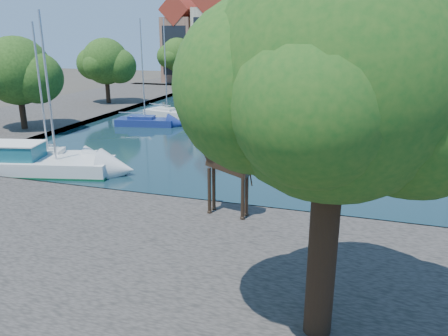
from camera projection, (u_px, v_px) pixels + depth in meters
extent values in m
plane|color=#38332B|center=(191.00, 207.00, 23.32)|extent=(160.00, 160.00, 0.00)
cube|color=black|center=(275.00, 122.00, 45.21)|extent=(38.00, 50.00, 0.08)
cube|color=#4A4540|center=(125.00, 266.00, 16.86)|extent=(50.00, 14.00, 0.50)
cube|color=#4A4540|center=(310.00, 86.00, 74.36)|extent=(60.00, 16.00, 0.50)
cube|color=#4A4540|center=(69.00, 109.00, 52.20)|extent=(14.00, 52.00, 0.50)
cylinder|color=#332114|center=(323.00, 246.00, 12.03)|extent=(0.80, 0.80, 5.50)
sphere|color=#194C15|center=(336.00, 74.00, 10.65)|extent=(6.40, 6.40, 6.40)
sphere|color=#194C15|center=(416.00, 102.00, 10.57)|extent=(4.80, 4.80, 4.80)
sphere|color=#194C15|center=(261.00, 86.00, 10.87)|extent=(4.48, 4.48, 4.48)
cube|color=#936550|center=(184.00, 50.00, 79.15)|extent=(5.39, 9.00, 11.00)
cube|color=maroon|center=(183.00, 11.00, 77.16)|extent=(5.44, 9.18, 5.44)
cube|color=black|center=(174.00, 51.00, 75.06)|extent=(4.40, 0.05, 8.25)
cube|color=beige|center=(216.00, 46.00, 77.23)|extent=(5.88, 9.00, 12.50)
cube|color=maroon|center=(215.00, 0.00, 74.99)|extent=(5.94, 9.18, 5.94)
cube|color=black|center=(207.00, 46.00, 73.14)|extent=(4.80, 0.05, 9.38)
cube|color=silver|center=(251.00, 52.00, 75.69)|extent=(6.37, 9.00, 10.50)
cube|color=maroon|center=(252.00, 11.00, 73.72)|extent=(6.43, 9.18, 6.43)
cube|color=black|center=(245.00, 53.00, 71.61)|extent=(5.20, 0.05, 7.88)
cube|color=brown|center=(289.00, 45.00, 73.49)|extent=(5.39, 9.00, 13.00)
cube|color=black|center=(284.00, 46.00, 69.40)|extent=(4.40, 0.05, 9.75)
cube|color=tan|center=(325.00, 50.00, 72.02)|extent=(5.88, 9.00, 11.50)
cube|color=maroon|center=(328.00, 4.00, 69.93)|extent=(5.94, 9.18, 5.94)
cube|color=black|center=(322.00, 51.00, 67.93)|extent=(4.80, 0.05, 8.62)
cube|color=beige|center=(366.00, 49.00, 70.12)|extent=(6.37, 9.00, 12.00)
cube|color=black|center=(366.00, 50.00, 66.03)|extent=(5.20, 0.05, 9.00)
cube|color=brown|center=(409.00, 54.00, 68.51)|extent=(5.39, 9.00, 10.50)
cube|color=maroon|center=(414.00, 10.00, 66.60)|extent=(5.44, 9.18, 5.44)
cube|color=black|center=(412.00, 55.00, 64.42)|extent=(4.40, 0.05, 7.88)
cylinder|color=#332114|center=(178.00, 74.00, 75.00)|extent=(0.50, 0.50, 3.20)
sphere|color=#1B3A11|center=(178.00, 55.00, 74.03)|extent=(5.60, 5.60, 5.60)
sphere|color=#1B3A11|center=(187.00, 58.00, 73.99)|extent=(4.20, 4.20, 4.20)
sphere|color=#1B3A11|center=(168.00, 56.00, 74.18)|extent=(3.92, 3.92, 3.92)
cylinder|color=#332114|center=(222.00, 76.00, 72.74)|extent=(0.50, 0.50, 3.20)
sphere|color=#1B3A11|center=(222.00, 56.00, 71.81)|extent=(5.20, 5.20, 5.20)
sphere|color=#1B3A11|center=(232.00, 59.00, 71.79)|extent=(3.90, 3.90, 3.90)
sphere|color=#1B3A11|center=(213.00, 58.00, 71.92)|extent=(3.64, 3.64, 3.64)
cylinder|color=#332114|center=(270.00, 77.00, 70.48)|extent=(0.50, 0.50, 3.20)
sphere|color=#1B3A11|center=(270.00, 55.00, 69.48)|extent=(6.00, 6.00, 6.00)
sphere|color=#1B3A11|center=(282.00, 59.00, 69.42)|extent=(4.50, 4.50, 4.50)
sphere|color=#1B3A11|center=(260.00, 57.00, 69.67)|extent=(4.20, 4.20, 4.20)
cylinder|color=#332114|center=(320.00, 78.00, 68.23)|extent=(0.50, 0.50, 3.20)
sphere|color=#1B3A11|center=(321.00, 57.00, 67.28)|extent=(5.40, 5.40, 5.40)
sphere|color=#1B3A11|center=(332.00, 61.00, 67.25)|extent=(4.05, 4.05, 4.05)
sphere|color=#1B3A11|center=(311.00, 59.00, 67.41)|extent=(3.78, 3.78, 3.78)
cylinder|color=#332114|center=(374.00, 80.00, 65.97)|extent=(0.50, 0.50, 3.20)
sphere|color=#1B3A11|center=(376.00, 57.00, 64.99)|extent=(5.80, 5.80, 5.80)
sphere|color=#1B3A11|center=(388.00, 61.00, 64.94)|extent=(4.35, 4.35, 4.35)
sphere|color=#1B3A11|center=(365.00, 59.00, 65.16)|extent=(4.06, 4.06, 4.06)
cylinder|color=#332114|center=(431.00, 82.00, 63.72)|extent=(0.50, 0.50, 3.20)
sphere|color=#1B3A11|center=(434.00, 59.00, 62.78)|extent=(5.20, 5.20, 5.20)
sphere|color=#1B3A11|center=(445.00, 63.00, 62.77)|extent=(3.90, 3.90, 3.90)
sphere|color=#1B3A11|center=(424.00, 61.00, 62.90)|extent=(3.64, 3.64, 3.64)
cylinder|color=#332114|center=(22.00, 110.00, 39.54)|extent=(0.54, 0.54, 3.40)
sphere|color=#1B3A11|center=(17.00, 71.00, 38.51)|extent=(6.00, 6.00, 6.00)
sphere|color=#1B3A11|center=(37.00, 78.00, 38.45)|extent=(4.50, 4.50, 4.50)
cylinder|color=#332114|center=(108.00, 89.00, 54.43)|extent=(0.54, 0.54, 3.40)
sphere|color=#1B3A11|center=(105.00, 61.00, 53.43)|extent=(5.60, 5.60, 5.60)
sphere|color=#1B3A11|center=(119.00, 66.00, 53.40)|extent=(4.20, 4.20, 4.20)
sphere|color=#1B3A11|center=(93.00, 64.00, 53.58)|extent=(3.92, 3.92, 3.92)
cylinder|color=#35261A|center=(209.00, 191.00, 20.91)|extent=(0.17, 0.17, 2.28)
cylinder|color=#35261A|center=(214.00, 188.00, 21.32)|extent=(0.17, 0.17, 2.28)
cylinder|color=#35261A|center=(243.00, 196.00, 20.20)|extent=(0.17, 0.17, 2.28)
cylinder|color=#35261A|center=(247.00, 193.00, 20.62)|extent=(0.17, 0.17, 2.28)
cube|color=#35261A|center=(229.00, 162.00, 20.29)|extent=(2.27, 0.90, 1.33)
cylinder|color=#35261A|center=(198.00, 127.00, 20.51)|extent=(1.49, 0.52, 2.35)
cube|color=#35261A|center=(183.00, 102.00, 20.49)|extent=(0.65, 0.28, 0.36)
cube|color=silver|center=(41.00, 164.00, 28.45)|extent=(9.58, 4.69, 1.20)
cube|color=#165763|center=(15.00, 152.00, 28.33)|extent=(3.62, 2.70, 1.11)
cylinder|color=#B2B2B7|center=(48.00, 88.00, 26.91)|extent=(0.15, 0.15, 9.21)
cube|color=silver|center=(49.00, 158.00, 30.20)|extent=(6.61, 3.97, 1.02)
cube|color=silver|center=(48.00, 153.00, 30.10)|extent=(3.06, 2.28, 0.57)
cylinder|color=#B2B2B7|center=(41.00, 91.00, 28.83)|extent=(0.14, 0.14, 8.71)
cube|color=navy|center=(145.00, 121.00, 43.31)|extent=(5.97, 3.02, 0.88)
cube|color=navy|center=(145.00, 118.00, 43.22)|extent=(2.71, 1.84, 0.49)
cylinder|color=#B2B2B7|center=(143.00, 70.00, 41.84)|extent=(0.12, 0.12, 9.44)
cube|color=silver|center=(167.00, 113.00, 48.10)|extent=(5.60, 3.06, 0.85)
cube|color=silver|center=(167.00, 110.00, 48.01)|extent=(2.57, 1.81, 0.47)
cylinder|color=#B2B2B7|center=(165.00, 66.00, 46.60)|extent=(0.11, 0.11, 9.64)
cube|color=silver|center=(201.00, 99.00, 58.02)|extent=(6.56, 4.12, 0.95)
cube|color=silver|center=(201.00, 96.00, 57.93)|extent=(3.06, 2.34, 0.53)
cylinder|color=#B2B2B7|center=(200.00, 61.00, 56.57)|extent=(0.13, 0.13, 9.30)
cube|color=silver|center=(220.00, 90.00, 66.83)|extent=(5.24, 3.65, 0.83)
cube|color=silver|center=(220.00, 89.00, 66.75)|extent=(2.48, 2.01, 0.46)
cylinder|color=#B2B2B7|center=(220.00, 64.00, 65.69)|extent=(0.11, 0.11, 7.30)
cube|color=navy|center=(437.00, 131.00, 38.56)|extent=(7.93, 3.28, 0.96)
cube|color=navy|center=(438.00, 128.00, 38.47)|extent=(3.52, 2.15, 0.53)
cylinder|color=#B2B2B7|center=(447.00, 65.00, 36.87)|extent=(0.13, 0.13, 10.93)
cube|color=white|center=(394.00, 110.00, 48.93)|extent=(7.45, 5.12, 1.01)
cube|color=white|center=(395.00, 107.00, 48.83)|extent=(3.52, 2.83, 0.56)
cylinder|color=#B2B2B7|center=(399.00, 68.00, 47.57)|extent=(0.14, 0.14, 8.67)
cube|color=white|center=(393.00, 108.00, 50.67)|extent=(5.15, 2.66, 0.86)
cube|color=white|center=(393.00, 106.00, 50.58)|extent=(2.34, 1.61, 0.48)
cylinder|color=#B2B2B7|center=(397.00, 77.00, 49.60)|extent=(0.11, 0.11, 6.77)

